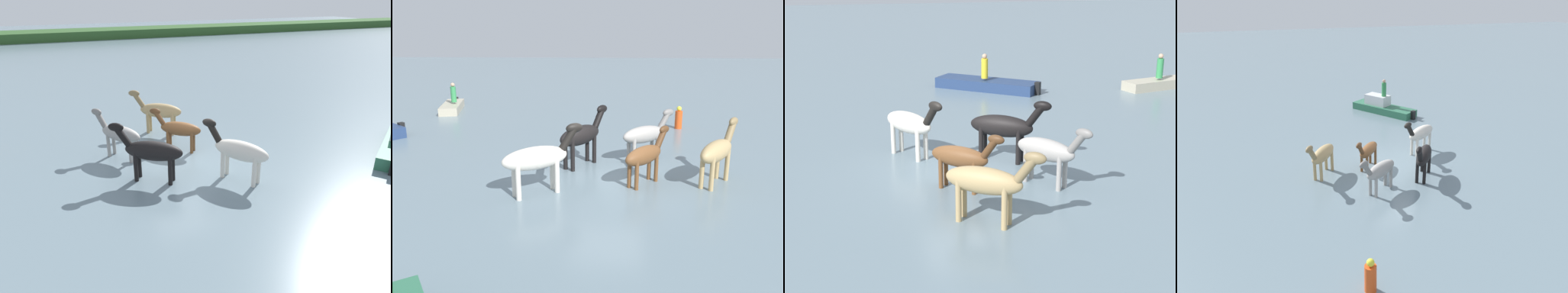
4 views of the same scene
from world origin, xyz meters
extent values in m
plane|color=slate|center=(0.00, 0.00, 0.00)|extent=(140.62, 140.62, 0.00)
ellipsoid|color=brown|center=(0.36, 1.14, 0.96)|extent=(1.67, 1.51, 0.59)
cylinder|color=brown|center=(-0.13, 1.37, 0.48)|extent=(0.13, 0.13, 0.96)
cylinder|color=brown|center=(0.05, 1.59, 0.48)|extent=(0.13, 0.13, 0.96)
cylinder|color=brown|center=(0.67, 0.70, 0.48)|extent=(0.13, 0.13, 0.96)
cylinder|color=brown|center=(0.85, 0.91, 0.48)|extent=(0.13, 0.13, 0.96)
cylinder|color=#50311A|center=(-0.35, 1.74, 1.34)|extent=(0.54, 0.50, 0.64)
ellipsoid|color=#50311A|center=(-0.49, 1.85, 1.61)|extent=(0.50, 0.46, 0.26)
ellipsoid|color=black|center=(-1.40, -0.99, 1.14)|extent=(2.04, 1.67, 0.70)
cylinder|color=black|center=(-2.00, -0.78, 0.57)|extent=(0.15, 0.15, 1.14)
cylinder|color=black|center=(-1.81, -0.50, 0.57)|extent=(0.15, 0.15, 1.14)
cylinder|color=black|center=(-0.98, -1.48, 0.57)|extent=(0.15, 0.15, 1.14)
cylinder|color=black|center=(-0.79, -1.21, 0.57)|extent=(0.15, 0.15, 1.14)
cylinder|color=black|center=(-2.30, -0.37, 1.59)|extent=(0.66, 0.56, 0.76)
ellipsoid|color=black|center=(-2.48, -0.24, 1.90)|extent=(0.60, 0.52, 0.30)
ellipsoid|color=tan|center=(0.21, 3.41, 1.10)|extent=(1.95, 1.65, 0.67)
cylinder|color=tan|center=(-0.37, 3.63, 0.55)|extent=(0.15, 0.15, 1.10)
cylinder|color=tan|center=(-0.18, 3.89, 0.55)|extent=(0.15, 0.15, 1.10)
cylinder|color=tan|center=(0.60, 2.92, 0.55)|extent=(0.15, 0.15, 1.10)
cylinder|color=tan|center=(0.79, 3.18, 0.55)|extent=(0.15, 0.15, 1.10)
cylinder|color=olive|center=(-0.64, 4.03, 1.53)|extent=(0.63, 0.54, 0.73)
ellipsoid|color=olive|center=(-0.81, 4.15, 1.83)|extent=(0.58, 0.51, 0.29)
ellipsoid|color=silver|center=(1.39, -2.09, 1.13)|extent=(1.63, 2.04, 0.69)
cylinder|color=silver|center=(0.91, -1.67, 0.57)|extent=(0.15, 0.15, 1.13)
cylinder|color=silver|center=(1.19, -1.49, 0.57)|extent=(0.15, 0.15, 1.13)
cylinder|color=silver|center=(1.59, -2.69, 0.57)|extent=(0.15, 0.15, 1.13)
cylinder|color=silver|center=(1.86, -2.51, 0.57)|extent=(0.15, 0.15, 1.13)
cylinder|color=black|center=(0.79, -1.18, 1.58)|extent=(0.54, 0.65, 0.75)
ellipsoid|color=black|center=(0.67, -1.00, 1.89)|extent=(0.51, 0.60, 0.30)
ellipsoid|color=#9E9993|center=(-2.06, 1.31, 1.04)|extent=(1.58, 1.84, 0.64)
cylinder|color=#9E9993|center=(-2.53, 1.67, 0.52)|extent=(0.14, 0.14, 1.04)
cylinder|color=#9E9993|center=(-2.28, 1.86, 0.52)|extent=(0.14, 0.14, 1.04)
cylinder|color=#9E9993|center=(-1.85, 0.77, 0.52)|extent=(0.14, 0.14, 1.04)
cylinder|color=#9E9993|center=(-1.60, 0.95, 0.52)|extent=(0.14, 0.14, 1.04)
cylinder|color=slate|center=(-2.67, 2.11, 1.45)|extent=(0.52, 0.59, 0.69)
ellipsoid|color=slate|center=(-2.79, 2.27, 1.74)|extent=(0.48, 0.54, 0.28)
cube|color=#B7AD93|center=(-11.79, -9.81, 0.16)|extent=(3.90, 1.91, 0.61)
cube|color=navy|center=(-3.47, -11.43, 0.18)|extent=(4.83, 4.26, 0.65)
cube|color=black|center=(-5.52, -9.80, 0.25)|extent=(0.36, 0.37, 0.70)
cylinder|color=#338C4C|center=(-11.70, -9.62, 1.04)|extent=(0.32, 0.32, 0.95)
sphere|color=tan|center=(-11.70, -9.62, 1.63)|extent=(0.24, 0.24, 0.24)
cylinder|color=yellow|center=(-3.31, -11.27, 1.08)|extent=(0.32, 0.32, 0.95)
sphere|color=tan|center=(-3.31, -11.27, 1.67)|extent=(0.24, 0.24, 0.24)
camera|label=1|loc=(-4.31, -11.87, 6.13)|focal=32.98mm
camera|label=2|loc=(12.56, 0.13, 4.63)|focal=37.22mm
camera|label=3|loc=(3.25, 16.18, 6.15)|focal=54.25mm
camera|label=4|loc=(-16.18, 6.04, 8.27)|focal=35.44mm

